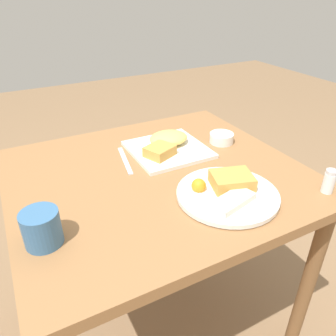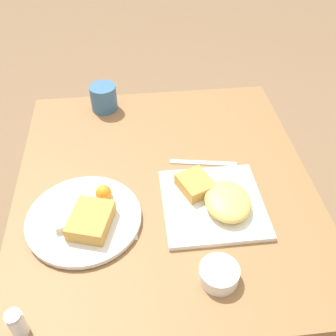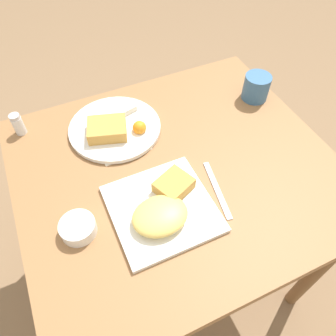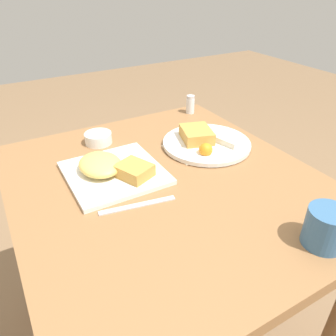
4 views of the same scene
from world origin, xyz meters
The scene contains 9 objects.
ground_plane centered at (0.00, 0.00, 0.00)m, with size 8.00×8.00×0.00m, color #846647.
dining_table centered at (0.00, 0.00, 0.67)m, with size 0.95×0.85×0.76m.
menu_card centered at (-0.12, 0.20, 0.76)m, with size 0.16×0.23×0.00m.
plate_square_near centered at (-0.10, -0.13, 0.78)m, with size 0.27×0.27×0.06m.
plate_oval_far centered at (-0.12, 0.22, 0.78)m, with size 0.30×0.30×0.05m.
sauce_ramekin centered at (-0.33, -0.09, 0.78)m, with size 0.09×0.09×0.04m.
salt_shaker centered at (-0.40, 0.34, 0.79)m, with size 0.03×0.03×0.08m.
butter_knife centered at (0.07, -0.13, 0.76)m, with size 0.05×0.20×0.00m.
coffee_mug centered at (0.39, 0.17, 0.80)m, with size 0.09×0.09×0.09m.
Camera 2 is at (-0.79, 0.08, 1.57)m, focal length 42.00 mm.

